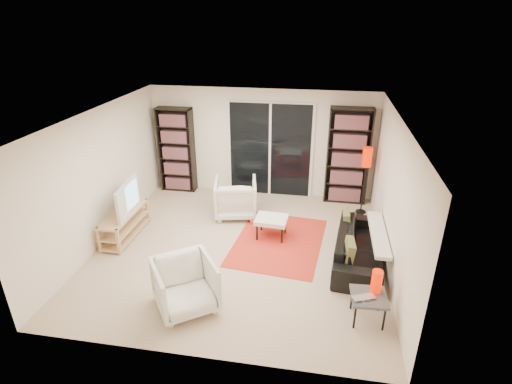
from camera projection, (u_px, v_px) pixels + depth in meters
The scene contains 20 objects.
floor at pixel (240, 248), 7.17m from camera, with size 5.00×5.00×0.00m, color beige.
wall_back at pixel (262, 143), 8.91m from camera, with size 5.00×0.02×2.40m, color white.
wall_front at pixel (191, 277), 4.43m from camera, with size 5.00×0.02×2.40m, color white.
wall_left at pixel (100, 178), 7.05m from camera, with size 0.02×5.00×2.40m, color white.
wall_right at pixel (393, 198), 6.29m from camera, with size 0.02×5.00×2.40m, color white.
ceiling at pixel (237, 117), 6.17m from camera, with size 5.00×5.00×0.02m, color white.
sliding_door at pixel (270, 150), 8.91m from camera, with size 1.92×0.08×2.16m.
bookshelf_left at pixel (177, 150), 9.15m from camera, with size 0.80×0.30×1.95m.
bookshelf_right at pixel (348, 156), 8.53m from camera, with size 0.90×0.30×2.10m.
tv_stand at pixel (125, 224), 7.46m from camera, with size 0.42×1.30×0.50m.
tv at pixel (122, 198), 7.24m from camera, with size 1.03×0.14×0.59m, color black.
rug at pixel (278, 242), 7.37m from camera, with size 1.54×2.08×0.01m, color red.
sofa at pixel (360, 246), 6.70m from camera, with size 1.94×0.76×0.57m, color black.
armchair_back at pixel (236, 198), 8.20m from camera, with size 0.83×0.86×0.78m, color silver.
armchair_front at pixel (185, 285), 5.61m from camera, with size 0.80×0.83×0.75m, color silver.
ottoman at pixel (271, 220), 7.40m from camera, with size 0.61×0.51×0.40m.
side_table at pixel (369, 298), 5.39m from camera, with size 0.50×0.50×0.40m.
laptop at pixel (365, 300), 5.28m from camera, with size 0.31×0.20×0.02m, color silver.
table_lamp at pixel (377, 281), 5.39m from camera, with size 0.15×0.15×0.33m, color red.
floor_lamp at pixel (366, 164), 7.98m from camera, with size 0.22×0.22×1.44m.
Camera 1 is at (1.32, -5.96, 3.90)m, focal length 28.00 mm.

